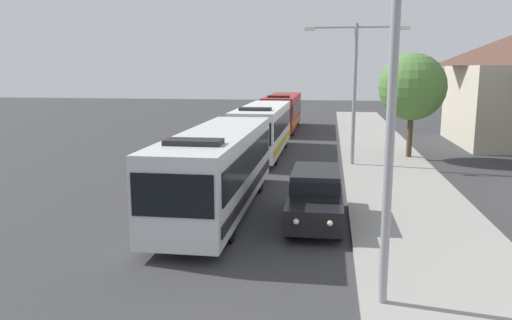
{
  "coord_description": "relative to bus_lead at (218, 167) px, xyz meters",
  "views": [
    {
      "loc": [
        2.82,
        -7.14,
        5.35
      ],
      "look_at": [
        -0.22,
        13.48,
        1.54
      ],
      "focal_mm": 35.23,
      "sensor_mm": 36.0,
      "label": 1
    }
  ],
  "objects": [
    {
      "name": "streetlamp_near",
      "position": [
        5.4,
        -7.25,
        3.92
      ],
      "size": [
        6.45,
        0.28,
        8.95
      ],
      "color": "gray",
      "rests_on": "sidewalk"
    },
    {
      "name": "bus_lead",
      "position": [
        0.0,
        0.0,
        0.0
      ],
      "size": [
        2.58,
        11.26,
        3.21
      ],
      "color": "silver",
      "rests_on": "ground_plane"
    },
    {
      "name": "white_suv",
      "position": [
        3.7,
        -1.01,
        -0.66
      ],
      "size": [
        1.86,
        5.08,
        1.9
      ],
      "color": "black",
      "rests_on": "ground_plane"
    },
    {
      "name": "bus_middle",
      "position": [
        0.0,
        25.75,
        0.0
      ],
      "size": [
        2.58,
        11.28,
        3.21
      ],
      "color": "maroon",
      "rests_on": "ground_plane"
    },
    {
      "name": "roadside_tree",
      "position": [
        8.85,
        12.49,
        2.59
      ],
      "size": [
        3.91,
        3.91,
        6.1
      ],
      "color": "#4C3823",
      "rests_on": "sidewalk"
    },
    {
      "name": "bus_second_in_line",
      "position": [
        -0.0,
        12.81,
        -0.0
      ],
      "size": [
        2.58,
        11.01,
        3.21
      ],
      "color": "silver",
      "rests_on": "ground_plane"
    },
    {
      "name": "streetlamp_mid",
      "position": [
        5.4,
        9.61,
        3.11
      ],
      "size": [
        5.46,
        0.28,
        7.56
      ],
      "color": "gray",
      "rests_on": "sidewalk"
    }
  ]
}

